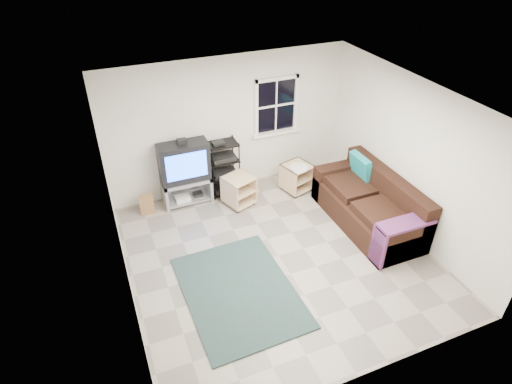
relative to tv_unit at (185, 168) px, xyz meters
name	(u,v)px	position (x,y,z in m)	size (l,w,h in m)	color
room	(276,109)	(1.90, 0.22, 0.75)	(4.60, 4.62, 4.60)	gray
tv_unit	(185,168)	(0.00, 0.00, 0.00)	(0.90, 0.45, 1.32)	#96969D
av_rack	(224,171)	(0.75, 0.03, -0.24)	(0.55, 0.40, 1.11)	black
side_table_left	(237,189)	(0.86, -0.42, -0.41)	(0.63, 0.63, 0.58)	tan
side_table_right	(296,175)	(2.07, -0.41, -0.40)	(0.62, 0.62, 0.58)	tan
sofa	(370,206)	(2.78, -1.86, -0.37)	(0.98, 2.22, 1.01)	black
shag_rug	(239,291)	(0.10, -2.54, -0.71)	(1.52, 2.09, 0.02)	#2F2115
paper_bag	(147,204)	(-0.77, -0.07, -0.54)	(0.25, 0.16, 0.36)	#A06C48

